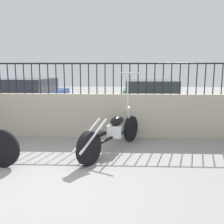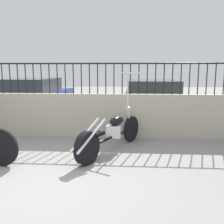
% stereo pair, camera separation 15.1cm
% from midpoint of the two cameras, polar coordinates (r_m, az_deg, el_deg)
% --- Properties ---
extents(ground_plane, '(40.00, 40.00, 0.00)m').
position_cam_midpoint_polar(ground_plane, '(3.70, -15.05, -16.28)').
color(ground_plane, gray).
extents(low_wall, '(9.20, 0.18, 1.03)m').
position_cam_midpoint_polar(low_wall, '(6.04, -7.03, -0.71)').
color(low_wall, '#B2A893').
rests_on(low_wall, ground_plane).
extents(fence_railing, '(9.20, 0.04, 0.72)m').
position_cam_midpoint_polar(fence_railing, '(5.94, -7.23, 8.88)').
color(fence_railing, black).
rests_on(fence_railing, low_wall).
extents(motorcycle_black, '(1.17, 2.06, 1.54)m').
position_cam_midpoint_polar(motorcycle_black, '(4.83, 0.24, -5.10)').
color(motorcycle_black, black).
rests_on(motorcycle_black, ground_plane).
extents(car_blue, '(2.00, 4.24, 1.30)m').
position_cam_midpoint_polar(car_blue, '(9.06, -17.49, 3.32)').
color(car_blue, black).
rests_on(car_blue, ground_plane).
extents(car_green, '(1.79, 4.01, 1.26)m').
position_cam_midpoint_polar(car_green, '(8.44, 9.58, 3.08)').
color(car_green, black).
rests_on(car_green, ground_plane).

